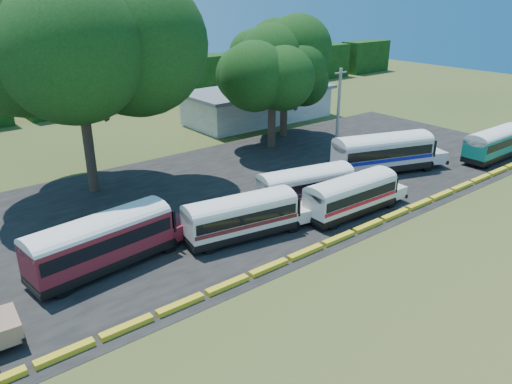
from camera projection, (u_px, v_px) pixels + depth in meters
ground at (334, 253)px, 31.35m from camera, size 160.00×160.00×0.00m
asphalt_strip at (234, 193)px, 40.61m from camera, size 64.00×24.00×0.02m
curb at (322, 245)px, 32.01m from camera, size 53.70×0.45×0.30m
terminal_building at (258, 104)px, 62.71m from camera, size 19.00×9.00×4.00m
treeline_backdrop at (64, 92)px, 64.99m from camera, size 130.00×4.00×6.00m
bus_red at (104, 239)px, 28.98m from camera, size 10.57×3.74×3.40m
bus_cream_west at (243, 214)px, 32.71m from camera, size 9.41×3.76×3.01m
bus_cream_east at (307, 184)px, 37.88m from camera, size 9.30×4.14×2.97m
bus_white_red at (352, 193)px, 36.12m from camera, size 9.19×2.49×3.00m
bus_white_blue at (385, 151)px, 44.49m from camera, size 11.20×6.04×3.59m
bus_teal at (496, 142)px, 48.02m from camera, size 9.45×2.44×3.10m
tree_west at (72, 21)px, 36.14m from camera, size 14.20×14.20×18.50m
tree_center at (272, 58)px, 49.24m from camera, size 9.10×9.10×12.48m
tree_east at (285, 71)px, 53.91m from camera, size 7.02×7.02×9.84m
utility_pole at (338, 111)px, 48.94m from camera, size 1.60×0.30×8.46m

